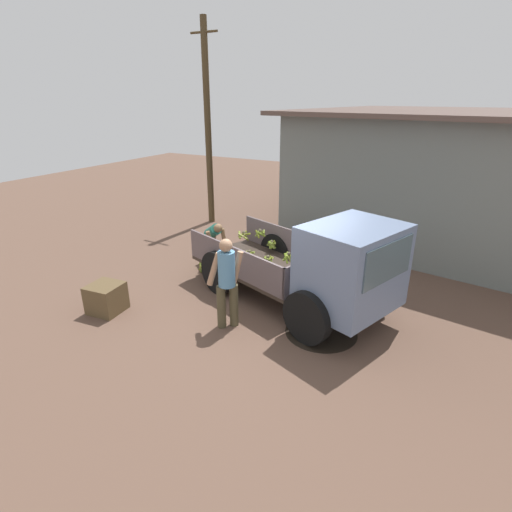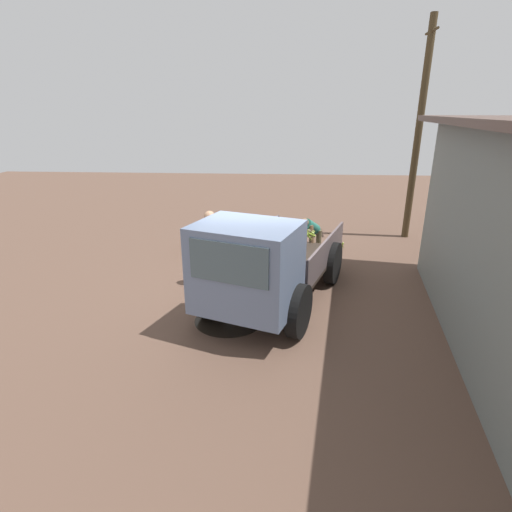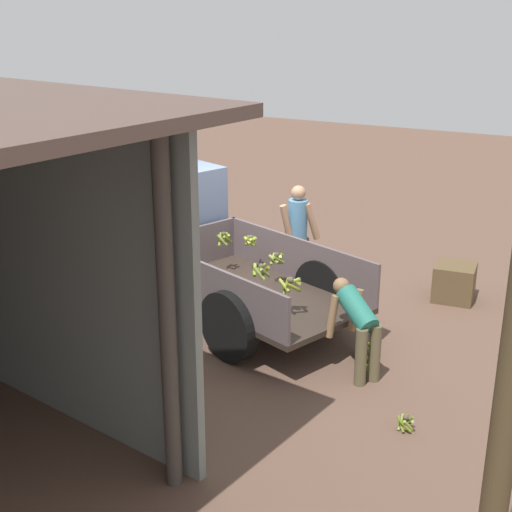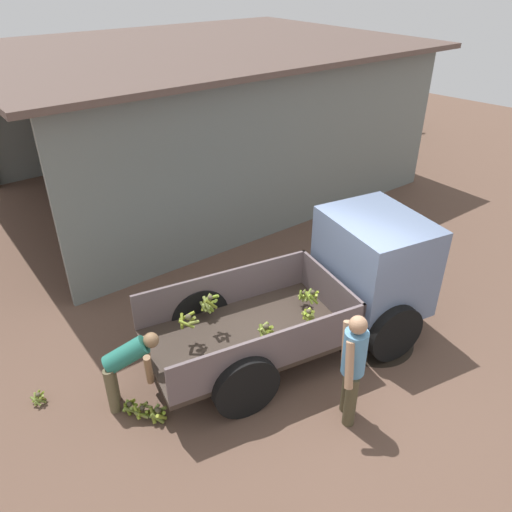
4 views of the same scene
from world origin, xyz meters
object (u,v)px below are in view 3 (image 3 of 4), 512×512
(cargo_truck, at_px, (181,233))
(banana_bunch_on_ground_2, at_px, (365,347))
(person_foreground_visitor, at_px, (298,232))
(banana_bunch_on_ground_0, at_px, (369,355))
(wooden_crate_0, at_px, (454,282))
(banana_bunch_on_ground_1, at_px, (368,364))
(banana_bunch_on_ground_3, at_px, (405,422))
(person_worker_loading, at_px, (358,322))

(cargo_truck, xyz_separation_m, banana_bunch_on_ground_2, (-3.36, 0.66, -0.93))
(person_foreground_visitor, xyz_separation_m, banana_bunch_on_ground_2, (-1.86, 1.83, -0.85))
(banana_bunch_on_ground_0, distance_m, wooden_crate_0, 2.77)
(banana_bunch_on_ground_0, xyz_separation_m, banana_bunch_on_ground_2, (0.12, -0.20, -0.00))
(banana_bunch_on_ground_1, bearing_deg, banana_bunch_on_ground_2, -64.66)
(banana_bunch_on_ground_3, bearing_deg, person_worker_loading, -45.10)
(person_worker_loading, height_order, banana_bunch_on_ground_3, person_worker_loading)
(banana_bunch_on_ground_1, xyz_separation_m, banana_bunch_on_ground_2, (0.19, -0.40, 0.01))
(cargo_truck, xyz_separation_m, banana_bunch_on_ground_1, (-3.55, 1.06, -0.94))
(cargo_truck, relative_size, wooden_crate_0, 7.77)
(cargo_truck, distance_m, banana_bunch_on_ground_1, 3.82)
(cargo_truck, distance_m, wooden_crate_0, 4.43)
(person_foreground_visitor, distance_m, banana_bunch_on_ground_3, 4.47)
(wooden_crate_0, bearing_deg, banana_bunch_on_ground_1, 82.39)
(person_worker_loading, xyz_separation_m, banana_bunch_on_ground_1, (-0.12, -0.14, -0.62))
(person_foreground_visitor, distance_m, banana_bunch_on_ground_0, 2.96)
(cargo_truck, height_order, banana_bunch_on_ground_3, cargo_truck)
(cargo_truck, relative_size, banana_bunch_on_ground_3, 22.40)
(cargo_truck, height_order, banana_bunch_on_ground_2, cargo_truck)
(banana_bunch_on_ground_3, xyz_separation_m, wooden_crate_0, (0.43, -4.01, 0.19))
(banana_bunch_on_ground_3, relative_size, wooden_crate_0, 0.35)
(cargo_truck, height_order, wooden_crate_0, cargo_truck)
(cargo_truck, relative_size, person_foreground_visitor, 2.77)
(person_foreground_visitor, distance_m, wooden_crate_0, 2.63)
(banana_bunch_on_ground_1, distance_m, wooden_crate_0, 2.96)
(cargo_truck, distance_m, person_worker_loading, 3.65)
(banana_bunch_on_ground_0, bearing_deg, banana_bunch_on_ground_1, 108.51)
(banana_bunch_on_ground_0, distance_m, banana_bunch_on_ground_3, 1.57)
(banana_bunch_on_ground_1, xyz_separation_m, wooden_crate_0, (-0.39, -2.93, 0.19))
(banana_bunch_on_ground_0, relative_size, banana_bunch_on_ground_2, 1.01)
(person_foreground_visitor, xyz_separation_m, banana_bunch_on_ground_0, (-1.98, 2.02, -0.84))
(wooden_crate_0, bearing_deg, banana_bunch_on_ground_0, 80.39)
(cargo_truck, relative_size, banana_bunch_on_ground_2, 17.67)
(person_foreground_visitor, relative_size, person_worker_loading, 1.46)
(wooden_crate_0, bearing_deg, person_worker_loading, 80.47)
(person_foreground_visitor, distance_m, banana_bunch_on_ground_1, 3.15)
(banana_bunch_on_ground_1, bearing_deg, banana_bunch_on_ground_0, -71.49)
(person_foreground_visitor, relative_size, banana_bunch_on_ground_0, 6.34)
(person_foreground_visitor, xyz_separation_m, person_worker_loading, (-1.93, 2.37, -0.24))
(person_foreground_visitor, height_order, banana_bunch_on_ground_0, person_foreground_visitor)
(banana_bunch_on_ground_2, height_order, wooden_crate_0, wooden_crate_0)
(person_worker_loading, bearing_deg, banana_bunch_on_ground_2, -49.63)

